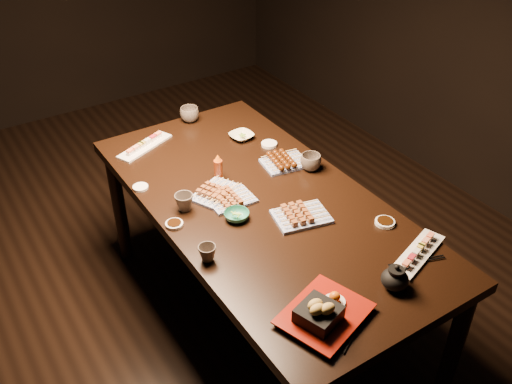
# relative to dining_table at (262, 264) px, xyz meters

# --- Properties ---
(ground) EXTENTS (5.00, 5.00, 0.00)m
(ground) POSITION_rel_dining_table_xyz_m (-0.21, 0.32, -0.38)
(ground) COLOR black
(ground) RESTS_ON ground
(dining_table) EXTENTS (1.00, 1.85, 0.75)m
(dining_table) POSITION_rel_dining_table_xyz_m (0.00, 0.00, 0.00)
(dining_table) COLOR black
(dining_table) RESTS_ON ground
(sushi_platter_near) EXTENTS (0.33, 0.18, 0.04)m
(sushi_platter_near) POSITION_rel_dining_table_xyz_m (0.31, -0.63, 0.39)
(sushi_platter_near) COLOR white
(sushi_platter_near) RESTS_ON dining_table
(sushi_platter_far) EXTENTS (0.33, 0.21, 0.04)m
(sushi_platter_far) POSITION_rel_dining_table_xyz_m (-0.24, 0.71, 0.39)
(sushi_platter_far) COLOR white
(sushi_platter_far) RESTS_ON dining_table
(yakitori_plate_center) EXTENTS (0.20, 0.15, 0.05)m
(yakitori_plate_center) POSITION_rel_dining_table_xyz_m (-0.11, 0.08, 0.40)
(yakitori_plate_center) COLOR #828EB6
(yakitori_plate_center) RESTS_ON dining_table
(yakitori_plate_right) EXTENTS (0.26, 0.21, 0.06)m
(yakitori_plate_right) POSITION_rel_dining_table_xyz_m (0.07, -0.19, 0.40)
(yakitori_plate_right) COLOR #828EB6
(yakitori_plate_right) RESTS_ON dining_table
(yakitori_plate_left) EXTENTS (0.26, 0.23, 0.05)m
(yakitori_plate_left) POSITION_rel_dining_table_xyz_m (-0.15, 0.15, 0.40)
(yakitori_plate_left) COLOR #828EB6
(yakitori_plate_left) RESTS_ON dining_table
(tsukune_plate) EXTENTS (0.23, 0.18, 0.05)m
(tsukune_plate) POSITION_rel_dining_table_xyz_m (0.26, 0.19, 0.40)
(tsukune_plate) COLOR #828EB6
(tsukune_plate) RESTS_ON dining_table
(edamame_bowl_green) EXTENTS (0.12, 0.12, 0.03)m
(edamame_bowl_green) POSITION_rel_dining_table_xyz_m (-0.16, -0.05, 0.39)
(edamame_bowl_green) COLOR #27775E
(edamame_bowl_green) RESTS_ON dining_table
(edamame_bowl_cream) EXTENTS (0.13, 0.13, 0.03)m
(edamame_bowl_cream) POSITION_rel_dining_table_xyz_m (0.22, 0.52, 0.39)
(edamame_bowl_cream) COLOR beige
(edamame_bowl_cream) RESTS_ON dining_table
(tempura_tray) EXTENTS (0.36, 0.32, 0.11)m
(tempura_tray) POSITION_rel_dining_table_xyz_m (-0.20, -0.68, 0.43)
(tempura_tray) COLOR black
(tempura_tray) RESTS_ON dining_table
(teacup_near_left) EXTENTS (0.09, 0.09, 0.07)m
(teacup_near_left) POSITION_rel_dining_table_xyz_m (-0.39, -0.21, 0.41)
(teacup_near_left) COLOR #51473E
(teacup_near_left) RESTS_ON dining_table
(teacup_mid_right) EXTENTS (0.12, 0.12, 0.08)m
(teacup_mid_right) POSITION_rel_dining_table_xyz_m (0.34, 0.09, 0.41)
(teacup_mid_right) COLOR #51473E
(teacup_mid_right) RESTS_ON dining_table
(teacup_far_left) EXTENTS (0.10, 0.10, 0.08)m
(teacup_far_left) POSITION_rel_dining_table_xyz_m (-0.31, 0.13, 0.41)
(teacup_far_left) COLOR #51473E
(teacup_far_left) RESTS_ON dining_table
(teacup_far_right) EXTENTS (0.13, 0.13, 0.08)m
(teacup_far_right) POSITION_rel_dining_table_xyz_m (0.08, 0.84, 0.42)
(teacup_far_right) COLOR #51473E
(teacup_far_right) RESTS_ON dining_table
(teapot) EXTENTS (0.14, 0.14, 0.10)m
(teapot) POSITION_rel_dining_table_xyz_m (0.11, -0.70, 0.43)
(teapot) COLOR black
(teapot) RESTS_ON dining_table
(condiment_bottle) EXTENTS (0.05, 0.05, 0.13)m
(condiment_bottle) POSITION_rel_dining_table_xyz_m (-0.07, 0.27, 0.44)
(condiment_bottle) COLOR maroon
(condiment_bottle) RESTS_ON dining_table
(sauce_dish_west) EXTENTS (0.08, 0.08, 0.01)m
(sauce_dish_west) POSITION_rel_dining_table_xyz_m (-0.40, 0.06, 0.38)
(sauce_dish_west) COLOR white
(sauce_dish_west) RESTS_ON dining_table
(sauce_dish_east) EXTENTS (0.08, 0.08, 0.01)m
(sauce_dish_east) POSITION_rel_dining_table_xyz_m (0.30, 0.39, 0.38)
(sauce_dish_east) COLOR white
(sauce_dish_east) RESTS_ON dining_table
(sauce_dish_se) EXTENTS (0.09, 0.09, 0.01)m
(sauce_dish_se) POSITION_rel_dining_table_xyz_m (0.34, -0.41, 0.38)
(sauce_dish_se) COLOR white
(sauce_dish_se) RESTS_ON dining_table
(sauce_dish_nw) EXTENTS (0.08, 0.08, 0.01)m
(sauce_dish_nw) POSITION_rel_dining_table_xyz_m (-0.41, 0.38, 0.38)
(sauce_dish_nw) COLOR white
(sauce_dish_nw) RESTS_ON dining_table
(chopsticks_near) EXTENTS (0.21, 0.13, 0.01)m
(chopsticks_near) POSITION_rel_dining_table_xyz_m (-0.14, -0.78, 0.38)
(chopsticks_near) COLOR black
(chopsticks_near) RESTS_ON dining_table
(chopsticks_se) EXTENTS (0.23, 0.10, 0.01)m
(chopsticks_se) POSITION_rel_dining_table_xyz_m (0.28, -0.66, 0.38)
(chopsticks_se) COLOR black
(chopsticks_se) RESTS_ON dining_table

